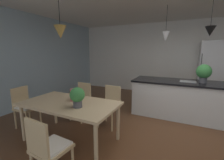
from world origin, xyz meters
The scene contains 16 objects.
ground_plane centered at (0.00, 0.00, -0.02)m, with size 10.00×8.40×0.04m, color brown.
wall_back_kitchen centered at (0.00, 3.26, 1.35)m, with size 10.00×0.12×2.70m, color white.
window_wall_left_glazing centered at (-4.06, 0.00, 1.35)m, with size 0.06×8.40×2.70m, color #9EB7C6.
dining_table centered at (-1.73, -0.88, 0.66)m, with size 1.71×0.93×0.72m.
chair_far_left centered at (-2.11, -0.05, 0.47)m, with size 0.42×0.42×0.87m.
chair_window_end centered at (-2.95, -0.89, 0.47)m, with size 0.42×0.42×0.87m.
chair_near_right centered at (-1.35, -1.72, 0.47)m, with size 0.43×0.43×0.87m.
chair_far_right centered at (-1.34, -0.05, 0.47)m, with size 0.42×0.42×0.87m.
kitchen_island centered at (0.05, 1.15, 0.46)m, with size 2.35×0.90×0.91m.
refrigerator centered at (0.84, 2.86, 0.98)m, with size 0.70×0.67×1.95m.
pendant_over_table centered at (-1.82, -0.90, 1.93)m, with size 0.20×0.20×0.88m.
pendant_over_island_main centered at (-0.41, 1.15, 1.98)m, with size 0.18×0.18×0.84m.
pendant_over_island_aux centered at (0.51, 1.15, 2.05)m, with size 0.22×0.22×0.76m.
potted_plant_on_island centered at (0.48, 1.15, 1.15)m, with size 0.33×0.33×0.43m.
potted_plant_on_table centered at (-1.45, -1.01, 0.91)m, with size 0.24×0.24×0.33m.
vase_on_dining_table centered at (-1.72, -0.77, 0.83)m, with size 0.13×0.13×0.22m.
Camera 1 is at (0.06, -2.86, 1.60)m, focal length 24.19 mm.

